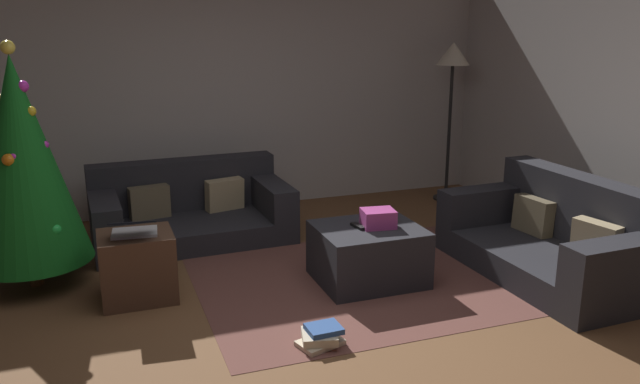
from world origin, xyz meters
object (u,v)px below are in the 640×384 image
object	(u,v)px
couch_right	(557,239)
side_table	(137,266)
gift_box	(378,218)
ottoman	(368,254)
couch_left	(190,210)
corner_lamp	(453,66)
tv_remote	(358,226)
book_stack	(321,337)
christmas_tree	(22,161)
laptop	(134,229)

from	to	relation	value
couch_right	side_table	size ratio (longest dim) A/B	3.41
gift_box	ottoman	bearing A→B (deg)	165.96
couch_left	ottoman	world-z (taller)	couch_left
ottoman	corner_lamp	size ratio (longest dim) A/B	0.45
side_table	corner_lamp	distance (m)	4.03
tv_remote	book_stack	bearing A→B (deg)	-134.46
book_stack	tv_remote	bearing A→B (deg)	54.21
ottoman	book_stack	xyz separation A→B (m)	(-0.69, -0.84, -0.16)
christmas_tree	book_stack	bearing A→B (deg)	-43.42
book_stack	corner_lamp	bearing A→B (deg)	47.07
book_stack	couch_right	bearing A→B (deg)	12.03
ottoman	laptop	xyz separation A→B (m)	(-1.71, 0.21, 0.33)
couch_left	ottoman	xyz separation A→B (m)	(1.13, -1.55, -0.04)
side_table	book_stack	distance (m)	1.51
couch_left	couch_right	bearing A→B (deg)	141.70
tv_remote	christmas_tree	distance (m)	2.53
tv_remote	book_stack	size ratio (longest dim) A/B	0.51
side_table	corner_lamp	world-z (taller)	corner_lamp
couch_right	gift_box	xyz separation A→B (m)	(-1.41, 0.36, 0.22)
christmas_tree	laptop	xyz separation A→B (m)	(0.72, -0.59, -0.42)
couch_right	side_table	world-z (taller)	couch_right
tv_remote	side_table	size ratio (longest dim) A/B	0.31
couch_right	laptop	xyz separation A→B (m)	(-3.19, 0.59, 0.27)
corner_lamp	gift_box	bearing A→B (deg)	-132.86
couch_left	corner_lamp	size ratio (longest dim) A/B	1.03
ottoman	christmas_tree	size ratio (longest dim) A/B	0.43
side_table	corner_lamp	size ratio (longest dim) A/B	0.30
couch_right	laptop	size ratio (longest dim) A/B	4.44
christmas_tree	laptop	world-z (taller)	christmas_tree
gift_box	tv_remote	bearing A→B (deg)	166.76
couch_left	corner_lamp	distance (m)	3.19
laptop	book_stack	size ratio (longest dim) A/B	1.27
christmas_tree	side_table	bearing A→B (deg)	-36.43
side_table	gift_box	bearing A→B (deg)	-9.13
tv_remote	book_stack	distance (m)	1.12
side_table	corner_lamp	bearing A→B (deg)	24.24
couch_left	tv_remote	bearing A→B (deg)	122.59
gift_box	corner_lamp	distance (m)	2.72
christmas_tree	side_table	xyz separation A→B (m)	(0.72, -0.53, -0.72)
laptop	corner_lamp	xyz separation A→B (m)	(3.51, 1.63, 0.93)
ottoman	book_stack	size ratio (longest dim) A/B	2.49
side_table	laptop	distance (m)	0.31
couch_left	ottoman	size ratio (longest dim) A/B	2.28
ottoman	side_table	distance (m)	1.72
gift_box	corner_lamp	size ratio (longest dim) A/B	0.14
gift_box	book_stack	distance (m)	1.21
tv_remote	christmas_tree	size ratio (longest dim) A/B	0.09
couch_right	side_table	bearing A→B (deg)	76.95
ottoman	couch_left	bearing A→B (deg)	126.20
couch_left	tv_remote	world-z (taller)	couch_left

